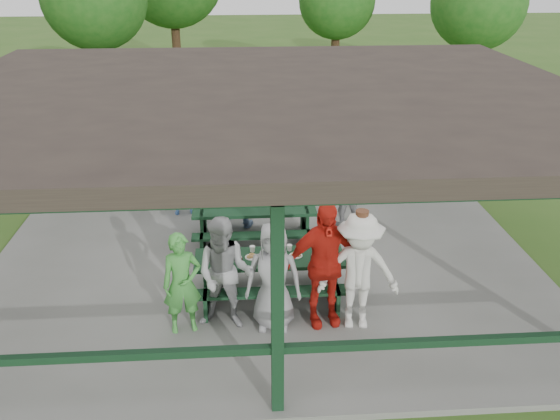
{
  "coord_description": "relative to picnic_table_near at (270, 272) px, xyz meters",
  "views": [
    {
      "loc": [
        -0.37,
        -9.62,
        5.42
      ],
      "look_at": [
        0.27,
        -0.3,
        1.27
      ],
      "focal_mm": 38.0,
      "sensor_mm": 36.0,
      "label": 1
    }
  ],
  "objects": [
    {
      "name": "tree_mid",
      "position": [
        3.78,
        17.57,
        2.81
      ],
      "size": [
        3.2,
        3.2,
        5.0
      ],
      "color": "black",
      "rests_on": "ground"
    },
    {
      "name": "tree_right",
      "position": [
        8.24,
        13.42,
        3.02
      ],
      "size": [
        3.4,
        3.4,
        5.31
      ],
      "color": "black",
      "rests_on": "ground"
    },
    {
      "name": "ground",
      "position": [
        -0.04,
        1.2,
        -0.57
      ],
      "size": [
        90.0,
        90.0,
        0.0
      ],
      "primitive_type": "plane",
      "color": "#30561B",
      "rests_on": "ground"
    },
    {
      "name": "spectator_lblue",
      "position": [
        -0.53,
        2.81,
        0.41
      ],
      "size": [
        1.66,
        0.66,
        1.75
      ],
      "primitive_type": "imported",
      "rotation": [
        0.0,
        0.0,
        3.05
      ],
      "color": "#8CADD9",
      "rests_on": "concrete_slab"
    },
    {
      "name": "pavilion_structure",
      "position": [
        -0.04,
        1.2,
        2.6
      ],
      "size": [
        10.6,
        8.6,
        3.24
      ],
      "color": "black",
      "rests_on": "concrete_slab"
    },
    {
      "name": "table_setting",
      "position": [
        -0.07,
        0.03,
        0.31
      ],
      "size": [
        2.15,
        0.45,
        0.1
      ],
      "color": "white",
      "rests_on": "picnic_table_near"
    },
    {
      "name": "contestant_grey_mid",
      "position": [
        0.01,
        -0.81,
        0.39
      ],
      "size": [
        0.9,
        0.64,
        1.71
      ],
      "primitive_type": "imported",
      "rotation": [
        0.0,
        0.0,
        -0.12
      ],
      "color": "gray",
      "rests_on": "concrete_slab"
    },
    {
      "name": "farm_trailer",
      "position": [
        -3.08,
        8.54,
        0.16
      ],
      "size": [
        4.23,
        2.15,
        1.47
      ],
      "rotation": [
        0.0,
        0.0,
        -0.12
      ],
      "color": "navy",
      "rests_on": "ground"
    },
    {
      "name": "concrete_slab",
      "position": [
        -0.04,
        1.2,
        -0.52
      ],
      "size": [
        10.0,
        8.0,
        0.1
      ],
      "primitive_type": "cube",
      "color": "slate",
      "rests_on": "ground"
    },
    {
      "name": "contestant_grey_left",
      "position": [
        -0.71,
        -0.76,
        0.43
      ],
      "size": [
        0.99,
        0.84,
        1.79
      ],
      "primitive_type": "imported",
      "rotation": [
        0.0,
        0.0,
        -0.21
      ],
      "color": "#9B9C9E",
      "rests_on": "concrete_slab"
    },
    {
      "name": "contestant_red",
      "position": [
        0.77,
        -0.75,
        0.53
      ],
      "size": [
        1.23,
        0.65,
        2.0
      ],
      "primitive_type": "imported",
      "rotation": [
        0.0,
        0.0,
        0.14
      ],
      "color": "red",
      "rests_on": "concrete_slab"
    },
    {
      "name": "pickup_truck",
      "position": [
        2.58,
        8.58,
        0.15
      ],
      "size": [
        5.71,
        4.06,
        1.44
      ],
      "primitive_type": "imported",
      "rotation": [
        0.0,
        0.0,
        1.93
      ],
      "color": "silver",
      "rests_on": "ground"
    },
    {
      "name": "spectator_blue",
      "position": [
        -1.7,
        3.51,
        0.4
      ],
      "size": [
        0.7,
        0.52,
        1.74
      ],
      "primitive_type": "imported",
      "rotation": [
        0.0,
        0.0,
        3.31
      ],
      "color": "#4067A7",
      "rests_on": "concrete_slab"
    },
    {
      "name": "picnic_table_near",
      "position": [
        0.0,
        0.0,
        0.0
      ],
      "size": [
        2.42,
        1.39,
        0.75
      ],
      "color": "black",
      "rests_on": "concrete_slab"
    },
    {
      "name": "picnic_table_far",
      "position": [
        -0.19,
        2.0,
        -0.0
      ],
      "size": [
        2.36,
        1.39,
        0.75
      ],
      "color": "black",
      "rests_on": "concrete_slab"
    },
    {
      "name": "spectator_grey",
      "position": [
        1.69,
        2.74,
        0.31
      ],
      "size": [
        0.77,
        0.6,
        1.55
      ],
      "primitive_type": "imported",
      "rotation": [
        0.0,
        0.0,
        3.17
      ],
      "color": "gray",
      "rests_on": "concrete_slab"
    },
    {
      "name": "contestant_white_fedora",
      "position": [
        1.27,
        -0.89,
        0.47
      ],
      "size": [
        1.27,
        0.81,
        1.92
      ],
      "rotation": [
        0.0,
        0.0,
        -0.1
      ],
      "color": "silver",
      "rests_on": "concrete_slab"
    },
    {
      "name": "contestant_green",
      "position": [
        -1.34,
        -0.82,
        0.33
      ],
      "size": [
        0.65,
        0.5,
        1.59
      ],
      "primitive_type": "imported",
      "rotation": [
        0.0,
        0.0,
        0.22
      ],
      "color": "green",
      "rests_on": "concrete_slab"
    }
  ]
}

